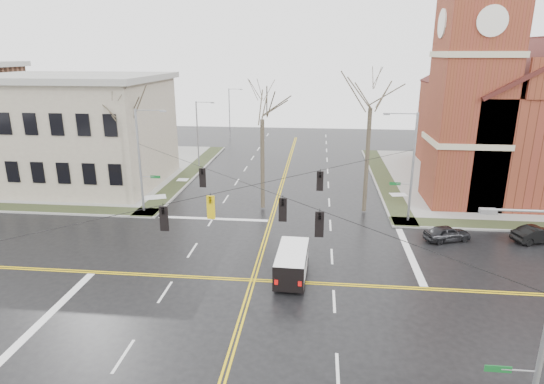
# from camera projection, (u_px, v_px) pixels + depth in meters

# --- Properties ---
(ground) EXTENTS (120.00, 120.00, 0.00)m
(ground) POSITION_uv_depth(u_px,v_px,m) (253.00, 280.00, 28.46)
(ground) COLOR black
(ground) RESTS_ON ground
(sidewalks) EXTENTS (80.00, 80.00, 0.17)m
(sidewalks) POSITION_uv_depth(u_px,v_px,m) (253.00, 279.00, 28.44)
(sidewalks) COLOR gray
(sidewalks) RESTS_ON ground
(road_markings) EXTENTS (100.00, 100.00, 0.01)m
(road_markings) POSITION_uv_depth(u_px,v_px,m) (253.00, 280.00, 28.46)
(road_markings) COLOR gold
(road_markings) RESTS_ON ground
(church) EXTENTS (24.28, 27.48, 27.50)m
(church) POSITION_uv_depth(u_px,v_px,m) (523.00, 105.00, 47.06)
(church) COLOR brown
(church) RESTS_ON ground
(civic_building_a) EXTENTS (18.00, 14.00, 11.00)m
(civic_building_a) POSITION_uv_depth(u_px,v_px,m) (74.00, 133.00, 48.03)
(civic_building_a) COLOR gray
(civic_building_a) RESTS_ON ground
(signal_pole_ne) EXTENTS (2.75, 0.22, 9.00)m
(signal_pole_ne) POSITION_uv_depth(u_px,v_px,m) (411.00, 165.00, 36.80)
(signal_pole_ne) COLOR gray
(signal_pole_ne) RESTS_ON ground
(signal_pole_nw) EXTENTS (2.75, 0.22, 9.00)m
(signal_pole_nw) POSITION_uv_depth(u_px,v_px,m) (141.00, 158.00, 39.06)
(signal_pole_nw) COLOR gray
(signal_pole_nw) RESTS_ON ground
(signal_pole_se) EXTENTS (2.75, 0.22, 9.00)m
(signal_pole_se) POSITION_uv_depth(u_px,v_px,m) (541.00, 329.00, 14.95)
(signal_pole_se) COLOR gray
(signal_pole_se) RESTS_ON ground
(span_wires) EXTENTS (23.02, 23.02, 0.03)m
(span_wires) POSITION_uv_depth(u_px,v_px,m) (252.00, 185.00, 26.63)
(span_wires) COLOR black
(span_wires) RESTS_ON ground
(traffic_signals) EXTENTS (8.21, 8.26, 1.30)m
(traffic_signals) POSITION_uv_depth(u_px,v_px,m) (250.00, 201.00, 26.22)
(traffic_signals) COLOR black
(traffic_signals) RESTS_ON ground
(streetlight_north_a) EXTENTS (2.30, 0.20, 8.00)m
(streetlight_north_a) POSITION_uv_depth(u_px,v_px,m) (199.00, 132.00, 54.81)
(streetlight_north_a) COLOR gray
(streetlight_north_a) RESTS_ON ground
(streetlight_north_b) EXTENTS (2.30, 0.20, 8.00)m
(streetlight_north_b) POSITION_uv_depth(u_px,v_px,m) (230.00, 111.00, 73.81)
(streetlight_north_b) COLOR gray
(streetlight_north_b) RESTS_ON ground
(cargo_van) EXTENTS (2.01, 4.83, 1.81)m
(cargo_van) POSITION_uv_depth(u_px,v_px,m) (292.00, 261.00, 28.68)
(cargo_van) COLOR white
(cargo_van) RESTS_ON ground
(parked_car_a) EXTENTS (3.78, 2.48, 1.20)m
(parked_car_a) POSITION_uv_depth(u_px,v_px,m) (447.00, 233.00, 34.25)
(parked_car_a) COLOR black
(parked_car_a) RESTS_ON ground
(parked_car_b) EXTENTS (3.98, 2.42, 1.24)m
(parked_car_b) POSITION_uv_depth(u_px,v_px,m) (537.00, 234.00, 33.99)
(parked_car_b) COLOR black
(parked_car_b) RESTS_ON ground
(tree_nw_far) EXTENTS (4.00, 4.00, 11.69)m
(tree_nw_far) POSITION_uv_depth(u_px,v_px,m) (122.00, 113.00, 40.35)
(tree_nw_far) COLOR #393124
(tree_nw_far) RESTS_ON ground
(tree_nw_near) EXTENTS (4.00, 4.00, 11.98)m
(tree_nw_near) POSITION_uv_depth(u_px,v_px,m) (262.00, 113.00, 38.84)
(tree_nw_near) COLOR #393124
(tree_nw_near) RESTS_ON ground
(tree_ne) EXTENTS (4.00, 4.00, 13.60)m
(tree_ne) POSITION_uv_depth(u_px,v_px,m) (371.00, 101.00, 37.61)
(tree_ne) COLOR #393124
(tree_ne) RESTS_ON ground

